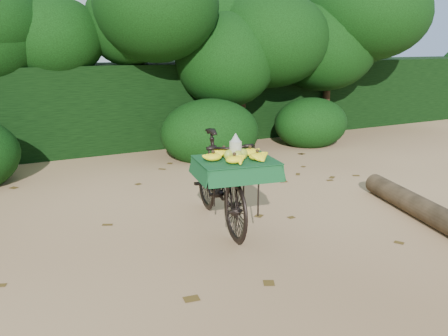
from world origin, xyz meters
TOP-DOWN VIEW (x-y plane):
  - ground at (0.00, 0.00)m, footprint 80.00×80.00m
  - vendor_bicycle at (-0.00, 0.89)m, footprint 1.01×2.03m
  - hedge_backdrop at (0.00, 6.30)m, footprint 26.00×1.80m
  - tree_row at (-0.65, 5.50)m, footprint 14.50×2.00m
  - bush_clumps at (0.50, 4.30)m, footprint 8.80×1.70m
  - leaf_litter at (0.00, 0.65)m, footprint 7.00×7.30m

SIDE VIEW (x-z plane):
  - ground at x=0.00m, z-range 0.00..0.00m
  - leaf_litter at x=0.00m, z-range 0.00..0.01m
  - bush_clumps at x=0.50m, z-range 0.00..0.90m
  - vendor_bicycle at x=0.00m, z-range 0.01..1.20m
  - hedge_backdrop at x=0.00m, z-range 0.00..1.80m
  - tree_row at x=-0.65m, z-range 0.00..4.00m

